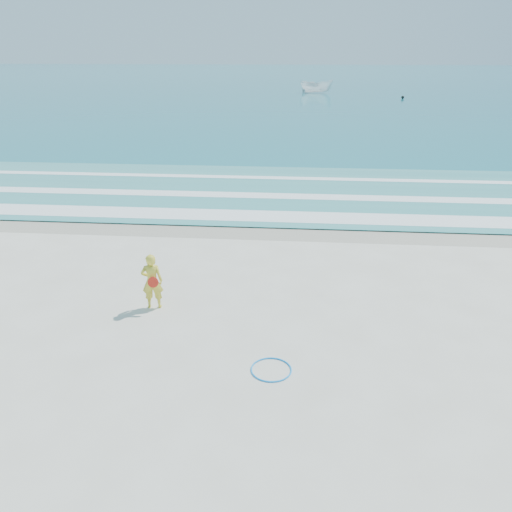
{
  "coord_description": "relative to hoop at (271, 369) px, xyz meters",
  "views": [
    {
      "loc": [
        1.36,
        -8.11,
        6.08
      ],
      "look_at": [
        0.31,
        4.0,
        1.0
      ],
      "focal_mm": 35.0,
      "sensor_mm": 36.0,
      "label": 1
    }
  ],
  "objects": [
    {
      "name": "boat",
      "position": [
        2.58,
        67.66,
        0.93
      ],
      "size": [
        4.93,
        2.54,
        1.82
      ],
      "primitive_type": "imported",
      "rotation": [
        0.0,
        0.0,
        1.4
      ],
      "color": "white",
      "rests_on": "ocean"
    },
    {
      "name": "woman",
      "position": [
        -3.12,
        2.43,
        0.71
      ],
      "size": [
        0.57,
        0.43,
        1.45
      ],
      "color": "gold",
      "rests_on": "ground"
    },
    {
      "name": "ocean",
      "position": [
        -0.94,
        104.62,
        0.0
      ],
      "size": [
        400.0,
        190.0,
        0.04
      ],
      "primitive_type": "cube",
      "color": "#19727F",
      "rests_on": "ground"
    },
    {
      "name": "wet_sand",
      "position": [
        -0.94,
        8.62,
        -0.01
      ],
      "size": [
        400.0,
        2.4,
        0.0
      ],
      "primitive_type": "cube",
      "color": "#B2A893",
      "rests_on": "ground"
    },
    {
      "name": "buoy",
      "position": [
        13.41,
        59.64,
        0.22
      ],
      "size": [
        0.39,
        0.39,
        0.39
      ],
      "primitive_type": "sphere",
      "color": "black",
      "rests_on": "ocean"
    },
    {
      "name": "shallow",
      "position": [
        -0.94,
        13.62,
        0.03
      ],
      "size": [
        400.0,
        10.0,
        0.01
      ],
      "primitive_type": "cube",
      "color": "#59B7AD",
      "rests_on": "ocean"
    },
    {
      "name": "ground",
      "position": [
        -0.94,
        -0.38,
        -0.02
      ],
      "size": [
        400.0,
        400.0,
        0.0
      ],
      "primitive_type": "plane",
      "color": "silver",
      "rests_on": "ground"
    },
    {
      "name": "foam_mid",
      "position": [
        -0.94,
        12.82,
        0.04
      ],
      "size": [
        400.0,
        0.9,
        0.01
      ],
      "primitive_type": "cube",
      "color": "white",
      "rests_on": "shallow"
    },
    {
      "name": "foam_near",
      "position": [
        -0.94,
        9.92,
        0.04
      ],
      "size": [
        400.0,
        1.4,
        0.01
      ],
      "primitive_type": "cube",
      "color": "white",
      "rests_on": "shallow"
    },
    {
      "name": "foam_far",
      "position": [
        -0.94,
        16.12,
        0.04
      ],
      "size": [
        400.0,
        0.6,
        0.01
      ],
      "primitive_type": "cube",
      "color": "white",
      "rests_on": "shallow"
    },
    {
      "name": "hoop",
      "position": [
        0.0,
        0.0,
        0.0
      ],
      "size": [
        0.97,
        0.97,
        0.03
      ],
      "primitive_type": "torus",
      "rotation": [
        0.0,
        0.0,
        0.16
      ],
      "color": "#0D8FF2",
      "rests_on": "ground"
    }
  ]
}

